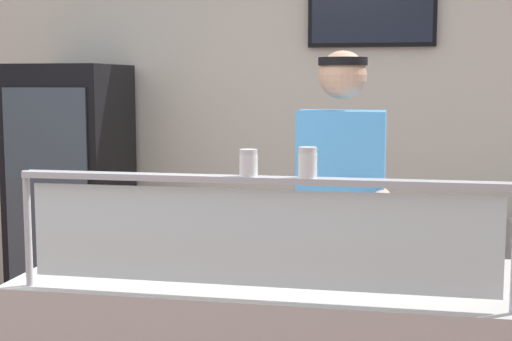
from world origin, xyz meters
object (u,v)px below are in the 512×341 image
(parmesan_shaker, at_px, (249,165))
(pizza_server, at_px, (283,260))
(pizza_tray, at_px, (287,265))
(worker_figure, at_px, (341,222))
(pepper_flake_shaker, at_px, (308,164))
(drink_fridge, at_px, (72,202))

(parmesan_shaker, bearing_deg, pizza_server, 81.74)
(pizza_tray, relative_size, worker_figure, 0.24)
(pepper_flake_shaker, bearing_deg, worker_figure, 88.84)
(pizza_server, xyz_separation_m, parmesan_shaker, (-0.05, -0.36, 0.38))
(pepper_flake_shaker, bearing_deg, parmesan_shaker, 180.00)
(pepper_flake_shaker, xyz_separation_m, worker_figure, (0.02, 1.04, -0.37))
(pepper_flake_shaker, height_order, worker_figure, worker_figure)
(pepper_flake_shaker, xyz_separation_m, drink_fridge, (-1.77, 2.11, -0.51))
(pizza_tray, bearing_deg, drink_fridge, 133.65)
(pizza_server, bearing_deg, pizza_tray, 66.53)
(worker_figure, height_order, drink_fridge, worker_figure)
(pizza_tray, distance_m, worker_figure, 0.67)
(pizza_server, distance_m, drink_fridge, 2.40)
(worker_figure, bearing_deg, pizza_server, -102.65)
(pizza_server, relative_size, worker_figure, 0.16)
(parmesan_shaker, bearing_deg, pizza_tray, 80.62)
(pizza_tray, relative_size, parmesan_shaker, 5.11)
(parmesan_shaker, xyz_separation_m, drink_fridge, (-1.59, 2.11, -0.51))
(drink_fridge, bearing_deg, pepper_flake_shaker, -50.01)
(pizza_tray, height_order, worker_figure, worker_figure)
(pepper_flake_shaker, bearing_deg, pizza_tray, 107.51)
(pizza_server, height_order, worker_figure, worker_figure)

